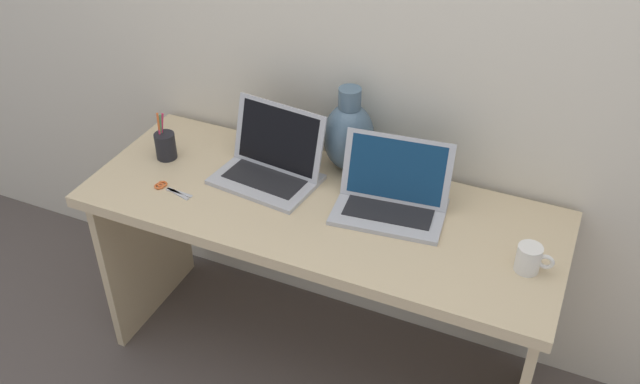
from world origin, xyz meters
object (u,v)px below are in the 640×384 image
(green_vase, at_px, (349,135))
(pen_cup, at_px, (165,145))
(scissors, at_px, (167,188))
(laptop_right, at_px, (393,192))
(coffee_mug, at_px, (529,259))
(laptop_left, at_px, (272,160))

(green_vase, distance_m, pen_cup, 0.65)
(pen_cup, height_order, scissors, pen_cup)
(laptop_right, bearing_deg, pen_cup, -176.88)
(green_vase, relative_size, scissors, 2.06)
(coffee_mug, bearing_deg, scissors, -176.04)
(scissors, bearing_deg, green_vase, 36.18)
(coffee_mug, bearing_deg, pen_cup, 176.37)
(scissors, bearing_deg, coffee_mug, 3.96)
(laptop_right, bearing_deg, laptop_left, 179.40)
(laptop_right, xyz_separation_m, scissors, (-0.72, -0.21, -0.06))
(laptop_left, height_order, scissors, laptop_left)
(laptop_left, bearing_deg, pen_cup, -172.86)
(green_vase, xyz_separation_m, scissors, (-0.50, -0.37, -0.13))
(pen_cup, distance_m, scissors, 0.20)
(coffee_mug, relative_size, scissors, 0.73)
(pen_cup, bearing_deg, laptop_left, 7.14)
(green_vase, bearing_deg, scissors, -143.82)
(laptop_right, height_order, green_vase, green_vase)
(pen_cup, relative_size, scissors, 1.19)
(scissors, bearing_deg, laptop_left, 36.51)
(laptop_left, relative_size, pen_cup, 2.07)
(pen_cup, bearing_deg, green_vase, 18.50)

